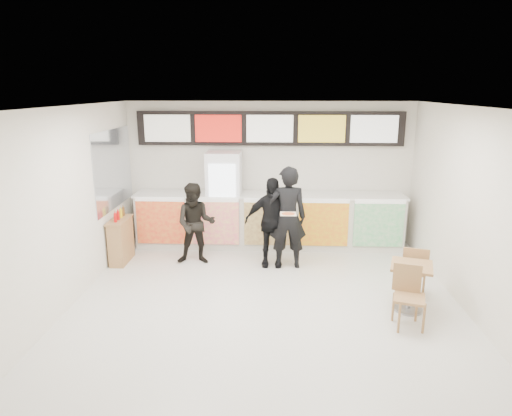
# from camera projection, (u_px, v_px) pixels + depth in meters

# --- Properties ---
(floor) EXTENTS (7.00, 7.00, 0.00)m
(floor) POSITION_uv_depth(u_px,v_px,m) (265.00, 316.00, 6.72)
(floor) COLOR beige
(floor) RESTS_ON ground
(ceiling) EXTENTS (7.00, 7.00, 0.00)m
(ceiling) POSITION_uv_depth(u_px,v_px,m) (267.00, 108.00, 5.96)
(ceiling) COLOR white
(ceiling) RESTS_ON wall_back
(wall_back) EXTENTS (6.00, 0.00, 6.00)m
(wall_back) POSITION_uv_depth(u_px,v_px,m) (270.00, 173.00, 9.72)
(wall_back) COLOR silver
(wall_back) RESTS_ON floor
(wall_left) EXTENTS (0.00, 7.00, 7.00)m
(wall_left) POSITION_uv_depth(u_px,v_px,m) (55.00, 216.00, 6.46)
(wall_left) COLOR silver
(wall_left) RESTS_ON floor
(wall_right) EXTENTS (0.00, 7.00, 7.00)m
(wall_right) POSITION_uv_depth(u_px,v_px,m) (486.00, 221.00, 6.21)
(wall_right) COLOR silver
(wall_right) RESTS_ON floor
(service_counter) EXTENTS (5.56, 0.77, 1.14)m
(service_counter) POSITION_uv_depth(u_px,v_px,m) (269.00, 220.00, 9.56)
(service_counter) COLOR silver
(service_counter) RESTS_ON floor
(menu_board) EXTENTS (5.50, 0.14, 0.70)m
(menu_board) POSITION_uv_depth(u_px,v_px,m) (270.00, 128.00, 9.40)
(menu_board) COLOR black
(menu_board) RESTS_ON wall_back
(drinks_fridge) EXTENTS (0.70, 0.67, 2.00)m
(drinks_fridge) POSITION_uv_depth(u_px,v_px,m) (224.00, 200.00, 9.51)
(drinks_fridge) COLOR white
(drinks_fridge) RESTS_ON floor
(mirror_panel) EXTENTS (0.01, 2.00, 1.50)m
(mirror_panel) POSITION_uv_depth(u_px,v_px,m) (114.00, 169.00, 8.77)
(mirror_panel) COLOR #B2B7BF
(mirror_panel) RESTS_ON wall_left
(customer_main) EXTENTS (0.72, 0.50, 1.91)m
(customer_main) POSITION_uv_depth(u_px,v_px,m) (287.00, 218.00, 8.35)
(customer_main) COLOR black
(customer_main) RESTS_ON floor
(customer_left) EXTENTS (0.78, 0.62, 1.56)m
(customer_left) POSITION_uv_depth(u_px,v_px,m) (196.00, 224.00, 8.58)
(customer_left) COLOR black
(customer_left) RESTS_ON floor
(customer_mid) EXTENTS (1.00, 0.43, 1.69)m
(customer_mid) POSITION_uv_depth(u_px,v_px,m) (271.00, 222.00, 8.45)
(customer_mid) COLOR black
(customer_mid) RESTS_ON floor
(pizza_slice) EXTENTS (0.36, 0.36, 0.02)m
(pizza_slice) POSITION_uv_depth(u_px,v_px,m) (288.00, 213.00, 7.86)
(pizza_slice) COLOR beige
(pizza_slice) RESTS_ON customer_main
(cafe_table) EXTENTS (0.82, 1.54, 0.87)m
(cafe_table) POSITION_uv_depth(u_px,v_px,m) (411.00, 279.00, 6.77)
(cafe_table) COLOR #A06D49
(cafe_table) RESTS_ON floor
(condiment_ledge) EXTENTS (0.31, 0.76, 1.02)m
(condiment_ledge) POSITION_uv_depth(u_px,v_px,m) (121.00, 240.00, 8.73)
(condiment_ledge) COLOR #A06D49
(condiment_ledge) RESTS_ON floor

